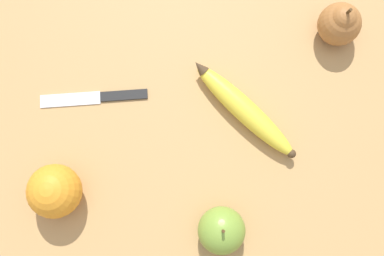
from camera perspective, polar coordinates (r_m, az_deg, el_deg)
ground_plane at (r=0.75m, az=0.92°, el=1.82°), size 3.00×3.00×0.00m
banana at (r=0.74m, az=6.55°, el=2.42°), size 0.14×0.20×0.04m
orange at (r=0.72m, az=-17.05°, el=-7.67°), size 0.08×0.08×0.08m
pear at (r=0.79m, az=18.27°, el=12.52°), size 0.07×0.07×0.09m
apple at (r=0.70m, az=3.77°, el=-12.85°), size 0.07×0.07×0.08m
paring_knife at (r=0.77m, az=-11.89°, el=3.83°), size 0.07×0.18×0.01m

